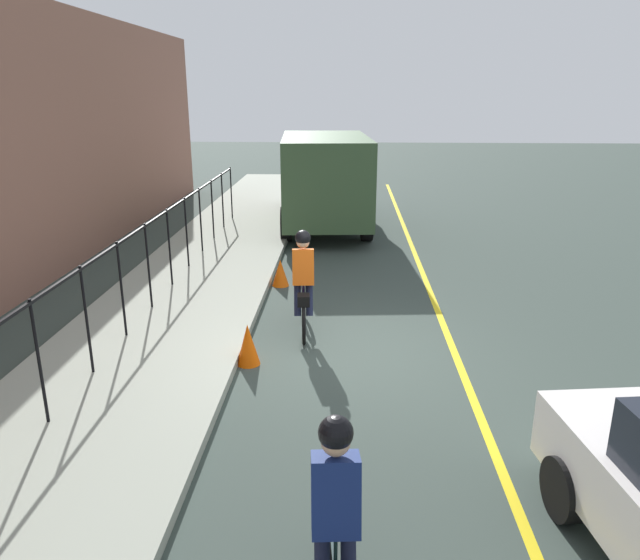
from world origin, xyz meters
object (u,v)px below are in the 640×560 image
box_truck_background (324,176)px  cyclist_lead (303,283)px  cyclist_follow (335,526)px  traffic_cone_far (280,273)px  traffic_cone_near (248,344)px

box_truck_background → cyclist_lead: bearing=175.5°
cyclist_follow → traffic_cone_far: size_ratio=3.11×
cyclist_follow → traffic_cone_near: (4.62, 1.43, -0.58)m
cyclist_follow → traffic_cone_near: bearing=12.6°
cyclist_follow → box_truck_background: (14.37, 0.65, 0.64)m
box_truck_background → traffic_cone_near: 9.86m
traffic_cone_near → box_truck_background: bearing=-4.6°
box_truck_background → traffic_cone_far: (-5.88, 0.70, -1.26)m
cyclist_lead → box_truck_background: (8.49, -0.02, 0.64)m
cyclist_lead → cyclist_follow: same height
box_truck_background → traffic_cone_far: size_ratio=11.69×
cyclist_lead → cyclist_follow: size_ratio=1.00×
cyclist_lead → traffic_cone_near: size_ratio=2.79×
cyclist_lead → traffic_cone_far: size_ratio=3.11×
cyclist_follow → box_truck_background: box_truck_background is taller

